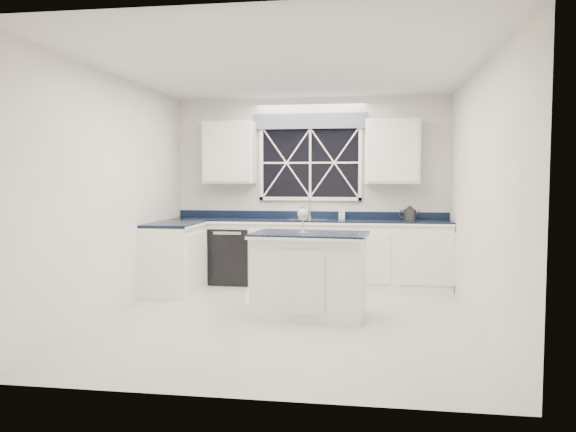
% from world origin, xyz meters
% --- Properties ---
extents(ground, '(4.50, 4.50, 0.00)m').
position_xyz_m(ground, '(0.00, 0.00, 0.00)').
color(ground, '#ACACA7').
rests_on(ground, ground).
extents(back_wall, '(4.00, 0.10, 2.70)m').
position_xyz_m(back_wall, '(0.00, 2.25, 1.35)').
color(back_wall, white).
rests_on(back_wall, ground).
extents(base_cabinets, '(3.99, 1.60, 0.90)m').
position_xyz_m(base_cabinets, '(-0.33, 1.78, 0.45)').
color(base_cabinets, white).
rests_on(base_cabinets, ground).
extents(countertop, '(3.98, 0.64, 0.04)m').
position_xyz_m(countertop, '(0.00, 1.95, 0.92)').
color(countertop, black).
rests_on(countertop, base_cabinets).
extents(dishwasher, '(0.60, 0.58, 0.82)m').
position_xyz_m(dishwasher, '(-1.10, 1.95, 0.41)').
color(dishwasher, black).
rests_on(dishwasher, ground).
extents(window, '(1.65, 0.09, 1.26)m').
position_xyz_m(window, '(0.00, 2.20, 1.83)').
color(window, black).
rests_on(window, ground).
extents(upper_cabinets, '(3.10, 0.34, 0.90)m').
position_xyz_m(upper_cabinets, '(0.00, 2.08, 1.90)').
color(upper_cabinets, white).
rests_on(upper_cabinets, ground).
extents(faucet, '(0.05, 0.20, 0.30)m').
position_xyz_m(faucet, '(0.00, 2.14, 1.10)').
color(faucet, '#AFAFB1').
rests_on(faucet, countertop).
extents(island, '(1.30, 0.85, 0.93)m').
position_xyz_m(island, '(0.23, 0.14, 0.47)').
color(island, white).
rests_on(island, ground).
extents(rug, '(1.56, 1.14, 0.02)m').
position_xyz_m(rug, '(0.00, 1.12, 0.01)').
color(rug, beige).
rests_on(rug, ground).
extents(kettle, '(0.29, 0.18, 0.21)m').
position_xyz_m(kettle, '(1.42, 2.07, 1.04)').
color(kettle, '#2D2D30').
rests_on(kettle, countertop).
extents(wine_glass, '(0.12, 0.12, 0.28)m').
position_xyz_m(wine_glass, '(0.15, 0.14, 1.13)').
color(wine_glass, silver).
rests_on(wine_glass, island).
extents(soap_bottle, '(0.09, 0.09, 0.20)m').
position_xyz_m(soap_bottle, '(0.47, 2.11, 1.04)').
color(soap_bottle, silver).
rests_on(soap_bottle, countertop).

